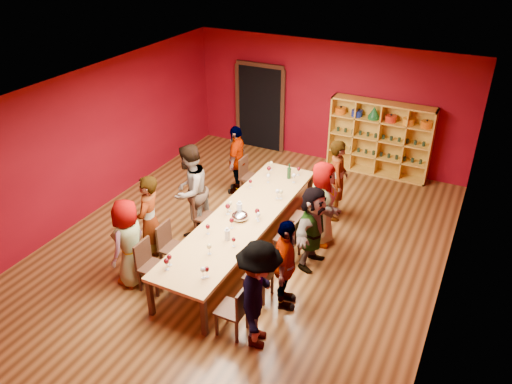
# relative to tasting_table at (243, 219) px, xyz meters

# --- Properties ---
(room_shell) EXTENTS (7.10, 9.10, 3.04)m
(room_shell) POSITION_rel_tasting_table_xyz_m (0.00, 0.00, 0.80)
(room_shell) COLOR #4F2F15
(room_shell) RESTS_ON ground
(tasting_table) EXTENTS (1.10, 4.50, 0.75)m
(tasting_table) POSITION_rel_tasting_table_xyz_m (0.00, 0.00, 0.00)
(tasting_table) COLOR tan
(tasting_table) RESTS_ON ground
(doorway) EXTENTS (1.40, 0.17, 2.30)m
(doorway) POSITION_rel_tasting_table_xyz_m (-1.80, 4.43, 0.42)
(doorway) COLOR black
(doorway) RESTS_ON ground
(shelving_unit) EXTENTS (2.40, 0.40, 1.80)m
(shelving_unit) POSITION_rel_tasting_table_xyz_m (1.40, 4.32, 0.28)
(shelving_unit) COLOR gold
(shelving_unit) RESTS_ON ground
(chair_person_left_0) EXTENTS (0.42, 0.42, 0.89)m
(chair_person_left_0) POSITION_rel_tasting_table_xyz_m (-0.91, -1.63, -0.20)
(chair_person_left_0) COLOR black
(chair_person_left_0) RESTS_ON ground
(person_left_0) EXTENTS (0.47, 0.80, 1.58)m
(person_left_0) POSITION_rel_tasting_table_xyz_m (-1.28, -1.63, 0.09)
(person_left_0) COLOR #16183D
(person_left_0) RESTS_ON ground
(chair_person_left_1) EXTENTS (0.42, 0.42, 0.89)m
(chair_person_left_1) POSITION_rel_tasting_table_xyz_m (-0.91, -1.03, -0.20)
(chair_person_left_1) COLOR black
(chair_person_left_1) RESTS_ON ground
(person_left_1) EXTENTS (0.62, 0.73, 1.74)m
(person_left_1) POSITION_rel_tasting_table_xyz_m (-1.30, -1.03, 0.17)
(person_left_1) COLOR #5875B5
(person_left_1) RESTS_ON ground
(chair_person_left_2) EXTENTS (0.42, 0.42, 0.89)m
(chair_person_left_2) POSITION_rel_tasting_table_xyz_m (-0.91, 0.11, -0.20)
(chair_person_left_2) COLOR black
(chair_person_left_2) RESTS_ON ground
(person_left_2) EXTENTS (0.53, 0.92, 1.86)m
(person_left_2) POSITION_rel_tasting_table_xyz_m (-1.20, 0.11, 0.23)
(person_left_2) COLOR #CD8A95
(person_left_2) RESTS_ON ground
(chair_person_left_4) EXTENTS (0.42, 0.42, 0.89)m
(chair_person_left_4) POSITION_rel_tasting_table_xyz_m (-0.91, 1.96, -0.20)
(chair_person_left_4) COLOR black
(chair_person_left_4) RESTS_ON ground
(person_left_4) EXTENTS (0.61, 1.00, 1.59)m
(person_left_4) POSITION_rel_tasting_table_xyz_m (-1.18, 1.96, 0.10)
(person_left_4) COLOR #D18C95
(person_left_4) RESTS_ON ground
(chair_person_right_0) EXTENTS (0.42, 0.42, 0.89)m
(chair_person_right_0) POSITION_rel_tasting_table_xyz_m (0.91, -1.93, -0.20)
(chair_person_right_0) COLOR black
(chair_person_right_0) RESTS_ON ground
(person_right_0) EXTENTS (0.77, 1.22, 1.75)m
(person_right_0) POSITION_rel_tasting_table_xyz_m (1.28, -1.93, 0.18)
(person_right_0) COLOR #5A81BA
(person_right_0) RESTS_ON ground
(chair_person_right_1) EXTENTS (0.42, 0.42, 0.89)m
(chair_person_right_1) POSITION_rel_tasting_table_xyz_m (0.91, -1.03, -0.20)
(chair_person_right_1) COLOR black
(chair_person_right_1) RESTS_ON ground
(person_right_1) EXTENTS (0.67, 1.01, 1.58)m
(person_right_1) POSITION_rel_tasting_table_xyz_m (1.29, -1.03, 0.09)
(person_right_1) COLOR tan
(person_right_1) RESTS_ON ground
(chair_person_right_2) EXTENTS (0.42, 0.42, 0.89)m
(chair_person_right_2) POSITION_rel_tasting_table_xyz_m (0.91, 0.17, -0.20)
(chair_person_right_2) COLOR black
(chair_person_right_2) RESTS_ON ground
(person_right_2) EXTENTS (0.60, 1.50, 1.57)m
(person_right_2) POSITION_rel_tasting_table_xyz_m (1.29, 0.17, 0.09)
(person_right_2) COLOR #D38D98
(person_right_2) RESTS_ON ground
(chair_person_right_3) EXTENTS (0.42, 0.42, 0.89)m
(chair_person_right_3) POSITION_rel_tasting_table_xyz_m (0.91, 0.92, -0.20)
(chair_person_right_3) COLOR black
(chair_person_right_3) RESTS_ON ground
(person_right_3) EXTENTS (0.47, 0.83, 1.68)m
(person_right_3) POSITION_rel_tasting_table_xyz_m (1.18, 0.92, 0.14)
(person_right_3) COLOR #5A79B9
(person_right_3) RESTS_ON ground
(chair_person_right_4) EXTENTS (0.42, 0.42, 0.89)m
(chair_person_right_4) POSITION_rel_tasting_table_xyz_m (0.91, 1.91, -0.20)
(chair_person_right_4) COLOR black
(chair_person_right_4) RESTS_ON ground
(person_right_4) EXTENTS (0.63, 0.74, 1.72)m
(person_right_4) POSITION_rel_tasting_table_xyz_m (1.15, 1.91, 0.16)
(person_right_4) COLOR #5A8CBA
(person_right_4) RESTS_ON ground
(wine_glass_0) EXTENTS (0.09, 0.09, 0.22)m
(wine_glass_0) POSITION_rel_tasting_table_xyz_m (-0.29, 0.05, 0.21)
(wine_glass_0) COLOR silver
(wine_glass_0) RESTS_ON tasting_table
(wine_glass_1) EXTENTS (0.08, 0.08, 0.21)m
(wine_glass_1) POSITION_rel_tasting_table_xyz_m (0.30, 0.86, 0.20)
(wine_glass_1) COLOR silver
(wine_glass_1) RESTS_ON tasting_table
(wine_glass_2) EXTENTS (0.08, 0.08, 0.21)m
(wine_glass_2) POSITION_rel_tasting_table_xyz_m (0.01, -0.43, 0.20)
(wine_glass_2) COLOR silver
(wine_glass_2) RESTS_ON tasting_table
(wine_glass_3) EXTENTS (0.08, 0.08, 0.19)m
(wine_glass_3) POSITION_rel_tasting_table_xyz_m (0.33, -0.02, 0.19)
(wine_glass_3) COLOR silver
(wine_glass_3) RESTS_ON tasting_table
(wine_glass_4) EXTENTS (0.08, 0.08, 0.20)m
(wine_glass_4) POSITION_rel_tasting_table_xyz_m (-0.35, -1.78, 0.20)
(wine_glass_4) COLOR silver
(wine_glass_4) RESTS_ON tasting_table
(wine_glass_5) EXTENTS (0.08, 0.08, 0.19)m
(wine_glass_5) POSITION_rel_tasting_table_xyz_m (0.32, -1.77, 0.19)
(wine_glass_5) COLOR silver
(wine_glass_5) RESTS_ON tasting_table
(wine_glass_6) EXTENTS (0.09, 0.09, 0.21)m
(wine_glass_6) POSITION_rel_tasting_table_xyz_m (-0.32, -1.90, 0.20)
(wine_glass_6) COLOR silver
(wine_glass_6) RESTS_ON tasting_table
(wine_glass_7) EXTENTS (0.08, 0.08, 0.20)m
(wine_glass_7) POSITION_rel_tasting_table_xyz_m (0.36, 0.89, 0.20)
(wine_glass_7) COLOR silver
(wine_glass_7) RESTS_ON tasting_table
(wine_glass_8) EXTENTS (0.08, 0.08, 0.20)m
(wine_glass_8) POSITION_rel_tasting_table_xyz_m (-0.33, 1.92, 0.20)
(wine_glass_8) COLOR silver
(wine_glass_8) RESTS_ON tasting_table
(wine_glass_9) EXTENTS (0.08, 0.08, 0.21)m
(wine_glass_9) POSITION_rel_tasting_table_xyz_m (0.33, 1.62, 0.20)
(wine_glass_9) COLOR silver
(wine_glass_9) RESTS_ON tasting_table
(wine_glass_10) EXTENTS (0.08, 0.08, 0.19)m
(wine_glass_10) POSITION_rel_tasting_table_xyz_m (-0.27, -0.77, 0.19)
(wine_glass_10) COLOR silver
(wine_glass_10) RESTS_ON tasting_table
(wine_glass_11) EXTENTS (0.08, 0.08, 0.19)m
(wine_glass_11) POSITION_rel_tasting_table_xyz_m (0.29, 1.96, 0.19)
(wine_glass_11) COLOR silver
(wine_glass_11) RESTS_ON tasting_table
(wine_glass_12) EXTENTS (0.09, 0.09, 0.22)m
(wine_glass_12) POSITION_rel_tasting_table_xyz_m (0.28, 0.03, 0.21)
(wine_glass_12) COLOR silver
(wine_glass_12) RESTS_ON tasting_table
(wine_glass_13) EXTENTS (0.08, 0.08, 0.20)m
(wine_glass_13) POSITION_rel_tasting_table_xyz_m (-0.14, 1.38, 0.19)
(wine_glass_13) COLOR silver
(wine_glass_13) RESTS_ON tasting_table
(wine_glass_14) EXTENTS (0.09, 0.09, 0.22)m
(wine_glass_14) POSITION_rel_tasting_table_xyz_m (-0.26, 1.67, 0.21)
(wine_glass_14) COLOR silver
(wine_glass_14) RESTS_ON tasting_table
(wine_glass_15) EXTENTS (0.08, 0.08, 0.21)m
(wine_glass_15) POSITION_rel_tasting_table_xyz_m (0.29, -1.82, 0.20)
(wine_glass_15) COLOR silver
(wine_glass_15) RESTS_ON tasting_table
(wine_glass_16) EXTENTS (0.07, 0.07, 0.18)m
(wine_glass_16) POSITION_rel_tasting_table_xyz_m (0.30, -0.90, 0.18)
(wine_glass_16) COLOR silver
(wine_glass_16) RESTS_ON tasting_table
(wine_glass_17) EXTENTS (0.07, 0.07, 0.18)m
(wine_glass_17) POSITION_rel_tasting_table_xyz_m (-0.37, 1.04, 0.18)
(wine_glass_17) COLOR silver
(wine_glass_17) RESTS_ON tasting_table
(wine_glass_18) EXTENTS (0.08, 0.08, 0.20)m
(wine_glass_18) POSITION_rel_tasting_table_xyz_m (0.06, -1.26, 0.20)
(wine_glass_18) COLOR silver
(wine_glass_18) RESTS_ON tasting_table
(wine_glass_19) EXTENTS (0.09, 0.09, 0.22)m
(wine_glass_19) POSITION_rel_tasting_table_xyz_m (-0.28, -0.06, 0.21)
(wine_glass_19) COLOR silver
(wine_glass_19) RESTS_ON tasting_table
(spittoon_bowl) EXTENTS (0.31, 0.31, 0.17)m
(spittoon_bowl) POSITION_rel_tasting_table_xyz_m (0.00, -0.12, 0.12)
(spittoon_bowl) COLOR silver
(spittoon_bowl) RESTS_ON tasting_table
(carafe_a) EXTENTS (0.12, 0.12, 0.28)m
(carafe_a) POSITION_rel_tasting_table_xyz_m (-0.08, 0.03, 0.18)
(carafe_a) COLOR silver
(carafe_a) RESTS_ON tasting_table
(carafe_b) EXTENTS (0.10, 0.10, 0.24)m
(carafe_b) POSITION_rel_tasting_table_xyz_m (0.12, -0.78, 0.16)
(carafe_b) COLOR silver
(carafe_b) RESTS_ON tasting_table
(wine_bottle) EXTENTS (0.09, 0.09, 0.33)m
(wine_bottle) POSITION_rel_tasting_table_xyz_m (0.17, 1.74, 0.18)
(wine_bottle) COLOR #123218
(wine_bottle) RESTS_ON tasting_table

